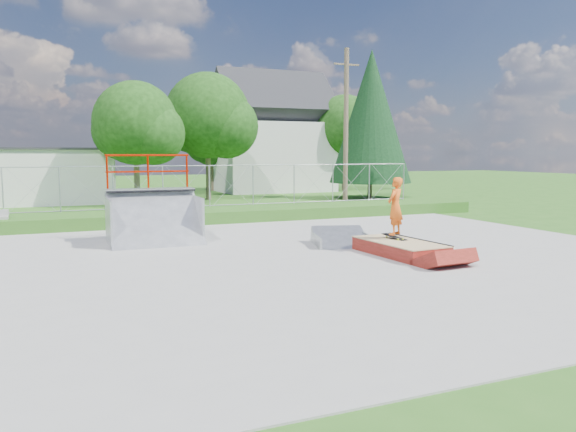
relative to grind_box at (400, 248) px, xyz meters
name	(u,v)px	position (x,y,z in m)	size (l,w,h in m)	color
ground	(315,260)	(-2.44, 0.31, -0.21)	(120.00, 120.00, 0.00)	#2B5F1B
concrete_pad	(315,260)	(-2.44, 0.31, -0.19)	(20.00, 16.00, 0.04)	#959593
grass_berm	(216,215)	(-2.44, 9.81, 0.04)	(24.00, 3.00, 0.50)	#2B5F1B
grind_box	(400,248)	(0.00, 0.00, 0.00)	(1.51, 2.84, 0.41)	maroon
quarter_pipe	(154,199)	(-5.83, 4.76, 1.18)	(2.77, 2.34, 2.77)	gray
flat_bank_ramp	(341,238)	(-0.71, 2.07, 0.04)	(1.59, 1.69, 0.49)	gray
skateboard	(395,237)	(0.09, 0.39, 0.25)	(0.22, 0.80, 0.02)	black
skater	(395,209)	(0.09, 0.39, 1.06)	(0.59, 0.39, 1.62)	orange
chain_link_fence	(209,186)	(-2.44, 10.81, 1.19)	(20.00, 0.06, 1.80)	#9EA1A7
utility_building_flat	(18,177)	(-10.44, 22.31, 1.29)	(10.00, 6.00, 3.00)	white
gable_house	(272,139)	(6.56, 26.31, 3.63)	(8.40, 6.08, 8.94)	white
utility_pole	(346,129)	(5.06, 12.31, 3.79)	(0.24, 0.24, 8.00)	brown
tree_left_near	(141,126)	(-4.19, 18.14, 4.03)	(4.76, 4.48, 6.65)	brown
tree_center	(213,119)	(0.35, 20.12, 4.64)	(5.44, 5.12, 7.60)	brown
tree_right_far	(349,130)	(11.83, 24.13, 4.34)	(5.10, 4.80, 7.12)	brown
tree_back_mid	(216,142)	(2.78, 28.17, 3.43)	(4.08, 3.84, 5.70)	brown
conifer_tree	(371,117)	(9.56, 17.31, 4.84)	(5.04, 5.04, 9.10)	brown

